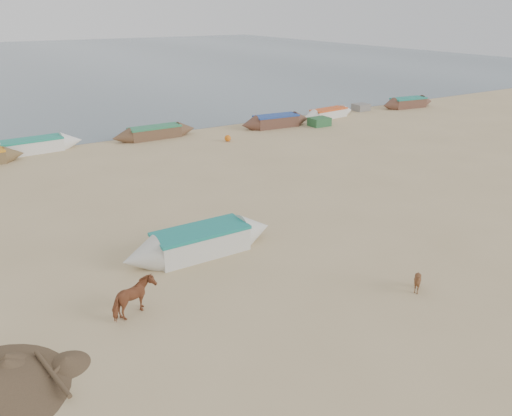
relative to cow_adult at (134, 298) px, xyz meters
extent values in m
plane|color=tan|center=(6.27, -0.69, -0.58)|extent=(140.00, 140.00, 0.00)
plane|color=slate|center=(6.27, 81.31, -0.58)|extent=(160.00, 160.00, 0.00)
imported|color=brown|center=(0.00, 0.00, 0.00)|extent=(1.52, 1.11, 1.17)
imported|color=#59331C|center=(8.19, -3.50, -0.21)|extent=(0.71, 0.64, 0.74)
sphere|color=orange|center=(12.32, 16.92, -0.36)|extent=(0.44, 0.44, 0.44)
cube|color=slate|center=(0.25, 21.25, -0.30)|extent=(1.20, 1.10, 0.56)
cube|color=#2C6237|center=(20.71, 17.45, -0.26)|extent=(1.50, 1.20, 0.64)
cube|color=slate|center=(27.70, 20.39, -0.28)|extent=(1.30, 1.20, 0.60)
camera|label=1|loc=(-3.53, -12.69, 7.99)|focal=35.00mm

